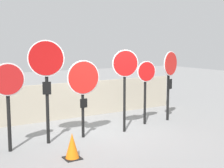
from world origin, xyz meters
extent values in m
plane|color=gray|center=(0.00, 0.00, 0.00)|extent=(40.00, 40.00, 0.00)
cube|color=#A89E89|center=(0.00, 2.16, 0.62)|extent=(8.54, 0.12, 1.24)
cylinder|color=black|center=(-2.66, -0.20, 1.05)|extent=(0.09, 0.09, 2.09)
cylinder|color=white|center=(-2.66, -0.27, 1.76)|extent=(0.78, 0.04, 0.78)
cylinder|color=red|center=(-2.66, -0.29, 1.76)|extent=(0.72, 0.04, 0.72)
cylinder|color=black|center=(-1.66, -0.09, 1.28)|extent=(0.08, 0.08, 2.55)
cylinder|color=white|center=(-1.69, -0.15, 2.22)|extent=(0.86, 0.36, 0.92)
cylinder|color=#AD0F0F|center=(-1.69, -0.17, 2.22)|extent=(0.81, 0.34, 0.86)
cube|color=black|center=(-1.69, -0.15, 1.47)|extent=(0.21, 0.10, 0.33)
cylinder|color=black|center=(-0.65, -0.09, 0.98)|extent=(0.08, 0.08, 1.96)
cylinder|color=white|center=(-0.66, -0.15, 1.68)|extent=(0.93, 0.06, 0.93)
cylinder|color=red|center=(-0.66, -0.17, 1.68)|extent=(0.87, 0.06, 0.87)
cube|color=black|center=(-0.66, -0.15, 0.97)|extent=(0.21, 0.03, 0.25)
cylinder|color=black|center=(0.63, -0.22, 1.21)|extent=(0.07, 0.07, 2.42)
cylinder|color=white|center=(0.61, -0.28, 2.03)|extent=(0.76, 0.22, 0.78)
cylinder|color=red|center=(0.61, -0.30, 2.03)|extent=(0.70, 0.20, 0.72)
cylinder|color=black|center=(1.68, 0.17, 0.96)|extent=(0.08, 0.08, 1.91)
cylinder|color=white|center=(1.67, 0.11, 1.71)|extent=(0.66, 0.08, 0.66)
cylinder|color=red|center=(1.67, 0.09, 1.71)|extent=(0.60, 0.08, 0.60)
cylinder|color=black|center=(2.65, 0.18, 1.12)|extent=(0.09, 0.09, 2.24)
cylinder|color=white|center=(2.67, 0.11, 1.93)|extent=(0.78, 0.29, 0.82)
cylinder|color=red|center=(2.68, 0.10, 1.93)|extent=(0.72, 0.27, 0.76)
cube|color=black|center=(2.67, 0.11, 1.24)|extent=(0.23, 0.10, 0.33)
cube|color=black|center=(-1.58, -1.42, 0.01)|extent=(0.37, 0.37, 0.02)
cone|color=orange|center=(-1.58, -1.42, 0.31)|extent=(0.31, 0.31, 0.57)
camera|label=1|loc=(-4.33, -7.69, 2.60)|focal=50.00mm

